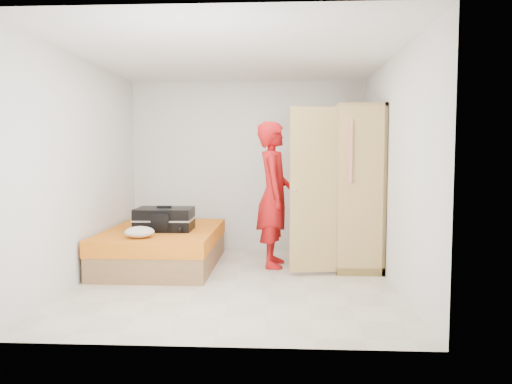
# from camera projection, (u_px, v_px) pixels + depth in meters

# --- Properties ---
(room) EXTENTS (4.00, 4.02, 2.60)m
(room) POSITION_uv_depth(u_px,v_px,m) (236.00, 170.00, 5.75)
(room) COLOR beige
(room) RESTS_ON ground
(bed) EXTENTS (1.42, 2.02, 0.50)m
(bed) POSITION_uv_depth(u_px,v_px,m) (163.00, 247.00, 6.64)
(bed) COLOR #9B6B46
(bed) RESTS_ON ground
(wardrobe) EXTENTS (1.17, 1.27, 2.10)m
(wardrobe) POSITION_uv_depth(u_px,v_px,m) (352.00, 191.00, 6.55)
(wardrobe) COLOR tan
(wardrobe) RESTS_ON ground
(person) EXTENTS (0.46, 0.70, 1.91)m
(person) POSITION_uv_depth(u_px,v_px,m) (274.00, 194.00, 6.57)
(person) COLOR red
(person) RESTS_ON ground
(suitcase) EXTENTS (0.75, 0.57, 0.32)m
(suitcase) POSITION_uv_depth(u_px,v_px,m) (164.00, 219.00, 6.47)
(suitcase) COLOR black
(suitcase) RESTS_ON bed
(round_cushion) EXTENTS (0.35, 0.35, 0.13)m
(round_cushion) POSITION_uv_depth(u_px,v_px,m) (139.00, 232.00, 5.90)
(round_cushion) COLOR beige
(round_cushion) RESTS_ON bed
(pillow) EXTENTS (0.57, 0.31, 0.10)m
(pillow) POSITION_uv_depth(u_px,v_px,m) (174.00, 216.00, 7.46)
(pillow) COLOR beige
(pillow) RESTS_ON bed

